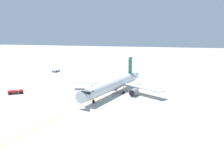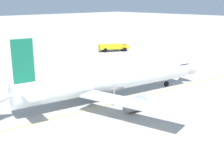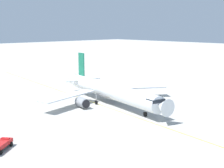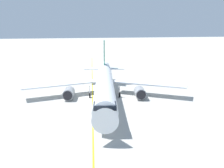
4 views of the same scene
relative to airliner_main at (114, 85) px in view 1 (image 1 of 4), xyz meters
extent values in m
plane|color=#ADAAA3|center=(0.73, 2.85, -3.21)|extent=(600.00, 600.00, 0.00)
cylinder|color=silver|center=(-0.54, 0.10, 0.21)|extent=(35.86, 10.16, 3.85)
cone|color=silver|center=(-19.31, 3.50, 0.21)|extent=(3.60, 4.13, 3.66)
cone|color=silver|center=(18.53, -3.35, 0.51)|extent=(4.52, 3.93, 3.27)
cube|color=black|center=(-17.14, 3.10, 1.07)|extent=(2.94, 3.65, 0.70)
ellipsoid|color=slate|center=(1.22, -0.22, -0.85)|extent=(13.28, 5.70, 2.12)
cube|color=#146B4C|center=(14.94, -2.71, 5.40)|extent=(3.19, 0.81, 6.55)
cube|color=silver|center=(14.38, -5.78, 0.98)|extent=(3.40, 5.10, 0.20)
cube|color=silver|center=(15.50, 0.37, 0.98)|extent=(3.40, 5.10, 0.20)
cube|color=silver|center=(1.08, -10.67, -0.47)|extent=(12.09, 16.01, 0.28)
cube|color=silver|center=(4.75, 9.62, -0.47)|extent=(7.06, 17.14, 0.28)
cylinder|color=gray|center=(-1.22, -7.70, -1.89)|extent=(3.99, 2.94, 2.33)
cylinder|color=black|center=(-3.06, -7.37, -1.89)|extent=(0.50, 1.98, 1.98)
cylinder|color=gray|center=(1.55, 7.64, -1.89)|extent=(3.99, 2.94, 2.33)
cylinder|color=black|center=(-0.28, 7.97, -1.89)|extent=(0.50, 1.98, 1.98)
cylinder|color=#9EA0A5|center=(-13.90, 2.52, -1.56)|extent=(0.20, 0.20, 2.19)
cylinder|color=black|center=(-13.90, 2.52, -2.66)|extent=(1.14, 0.49, 1.10)
cylinder|color=#9EA0A5|center=(0.63, -3.49, -1.56)|extent=(0.20, 0.20, 2.19)
cylinder|color=black|center=(0.63, -3.49, -2.66)|extent=(1.14, 0.49, 1.10)
cylinder|color=#9EA0A5|center=(1.81, 3.05, -1.56)|extent=(0.20, 0.20, 2.19)
cylinder|color=black|center=(1.81, 3.05, -2.66)|extent=(1.14, 0.49, 1.10)
cube|color=#232326|center=(39.00, 45.56, -2.71)|extent=(4.64, 2.13, 0.20)
cube|color=white|center=(37.38, 45.55, -2.33)|extent=(1.40, 2.49, 0.55)
cube|color=black|center=(36.78, 45.55, -2.25)|extent=(0.09, 2.09, 0.31)
cube|color=white|center=(39.79, 45.56, -2.26)|extent=(3.05, 2.50, 0.70)
cylinder|color=black|center=(37.38, 44.30, -2.81)|extent=(0.80, 0.28, 0.80)
cylinder|color=black|center=(37.37, 46.79, -2.81)|extent=(0.80, 0.28, 0.80)
cylinder|color=black|center=(40.48, 44.32, -2.81)|extent=(0.80, 0.28, 0.80)
cylinder|color=black|center=(40.48, 46.81, -2.81)|extent=(0.80, 0.28, 0.80)
cube|color=#232326|center=(-10.69, 33.91, -2.73)|extent=(4.47, 5.16, 0.20)
cube|color=red|center=(-9.58, 32.45, -2.30)|extent=(2.49, 2.42, 0.65)
cube|color=black|center=(-9.16, 31.90, -2.21)|extent=(1.34, 1.04, 0.36)
cube|color=red|center=(-11.22, 34.61, -2.28)|extent=(3.63, 3.93, 0.70)
cube|color=red|center=(-9.58, 32.45, -1.88)|extent=(1.44, 1.29, 0.16)
cylinder|color=black|center=(-8.81, 33.03, -2.83)|extent=(0.68, 0.77, 0.76)
cylinder|color=black|center=(-10.35, 31.87, -2.83)|extent=(0.68, 0.77, 0.76)
cylinder|color=black|center=(-10.93, 35.83, -2.83)|extent=(0.68, 0.77, 0.76)
cylinder|color=black|center=(-12.47, 34.66, -2.83)|extent=(0.68, 0.77, 0.76)
cube|color=yellow|center=(-2.77, 3.04, -3.21)|extent=(152.43, 20.16, 0.01)
camera|label=1|loc=(-83.60, -24.56, 18.45)|focal=39.54mm
camera|label=2|loc=(35.24, 37.07, 14.04)|focal=47.51mm
camera|label=3|loc=(-57.87, 54.21, 16.11)|focal=51.49mm
camera|label=4|loc=(-49.47, 9.07, 12.16)|focal=38.36mm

